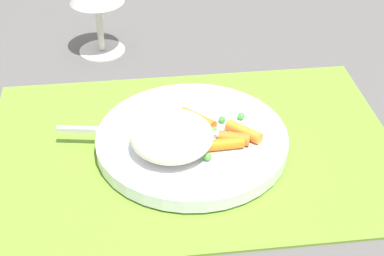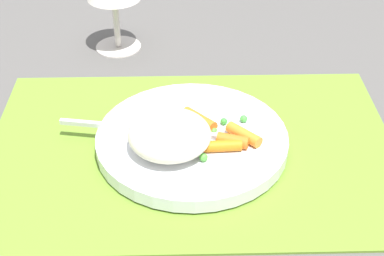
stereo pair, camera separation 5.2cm
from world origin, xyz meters
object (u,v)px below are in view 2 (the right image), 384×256
Objects in this scene: carrot_portion at (221,133)px; plate at (192,140)px; fork at (154,129)px; rice_mound at (170,135)px.

plate is at bearing 167.80° from carrot_portion.
carrot_portion is 0.08m from fork.
rice_mound is 0.04m from fork.
fork reaches higher than plate.
carrot_portion is at bearing 16.78° from rice_mound.
plate is 2.42× the size of rice_mound.
rice_mound is (-0.03, -0.03, 0.03)m from plate.
rice_mound is 0.49× the size of fork.
carrot_portion reaches higher than fork.
rice_mound is 0.06m from carrot_portion.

